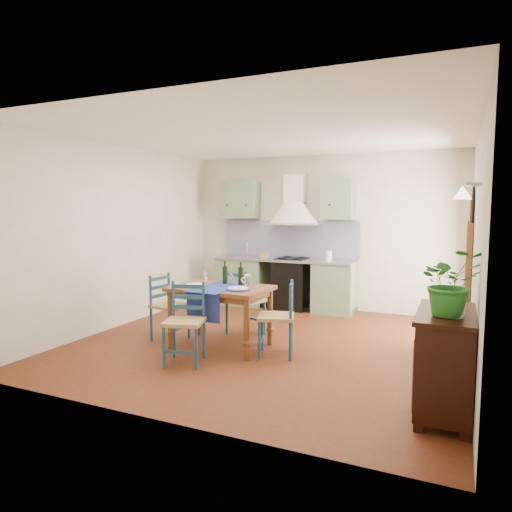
# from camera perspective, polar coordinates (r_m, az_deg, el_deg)

# --- Properties ---
(floor) EXTENTS (5.00, 5.00, 0.00)m
(floor) POSITION_cam_1_polar(r_m,az_deg,el_deg) (6.36, 1.56, -10.83)
(floor) COLOR #491E0F
(floor) RESTS_ON ground
(back_wall) EXTENTS (5.00, 0.96, 2.80)m
(back_wall) POSITION_cam_1_polar(r_m,az_deg,el_deg) (8.43, 4.63, 0.59)
(back_wall) COLOR silver
(back_wall) RESTS_ON ground
(right_wall) EXTENTS (0.26, 5.00, 2.80)m
(right_wall) POSITION_cam_1_polar(r_m,az_deg,el_deg) (5.92, 25.60, 0.52)
(right_wall) COLOR silver
(right_wall) RESTS_ON ground
(left_wall) EXTENTS (0.04, 5.00, 2.80)m
(left_wall) POSITION_cam_1_polar(r_m,az_deg,el_deg) (7.43, -16.52, 2.35)
(left_wall) COLOR silver
(left_wall) RESTS_ON ground
(ceiling) EXTENTS (5.00, 5.00, 0.01)m
(ceiling) POSITION_cam_1_polar(r_m,az_deg,el_deg) (6.16, 1.63, 14.99)
(ceiling) COLOR white
(ceiling) RESTS_ON back_wall
(dining_table) EXTENTS (1.29, 0.98, 1.13)m
(dining_table) POSITION_cam_1_polar(r_m,az_deg,el_deg) (6.06, -4.44, -4.72)
(dining_table) COLOR brown
(dining_table) RESTS_ON ground
(chair_near) EXTENTS (0.56, 0.56, 0.96)m
(chair_near) POSITION_cam_1_polar(r_m,az_deg,el_deg) (5.55, -8.86, -8.13)
(chair_near) COLOR navy
(chair_near) RESTS_ON ground
(chair_far) EXTENTS (0.57, 0.57, 0.97)m
(chair_far) POSITION_cam_1_polar(r_m,az_deg,el_deg) (6.62, -1.51, -5.67)
(chair_far) COLOR navy
(chair_far) RESTS_ON ground
(chair_left) EXTENTS (0.48, 0.48, 0.92)m
(chair_left) POSITION_cam_1_polar(r_m,az_deg,el_deg) (6.55, -10.93, -6.16)
(chair_left) COLOR navy
(chair_left) RESTS_ON ground
(chair_right) EXTENTS (0.55, 0.55, 0.94)m
(chair_right) POSITION_cam_1_polar(r_m,az_deg,el_deg) (5.74, 2.84, -7.68)
(chair_right) COLOR navy
(chair_right) RESTS_ON ground
(chair_spare) EXTENTS (0.46, 0.46, 0.84)m
(chair_spare) POSITION_cam_1_polar(r_m,az_deg,el_deg) (6.38, 22.76, -7.22)
(chair_spare) COLOR navy
(chair_spare) RESTS_ON ground
(sideboard) EXTENTS (0.50, 1.05, 0.94)m
(sideboard) POSITION_cam_1_polar(r_m,az_deg,el_deg) (4.49, 22.53, -11.74)
(sideboard) COLOR black
(sideboard) RESTS_ON ground
(potted_plant) EXTENTS (0.65, 0.62, 0.57)m
(potted_plant) POSITION_cam_1_polar(r_m,az_deg,el_deg) (4.17, 23.16, -3.04)
(potted_plant) COLOR #237324
(potted_plant) RESTS_ON sideboard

